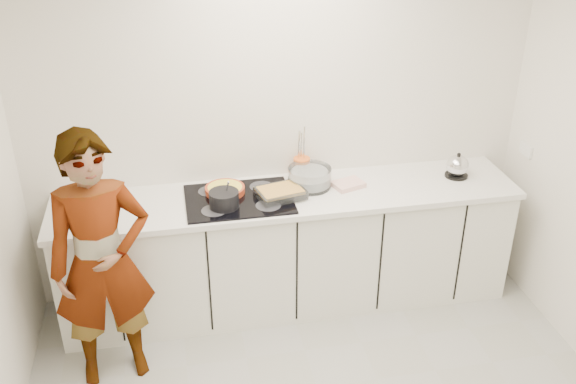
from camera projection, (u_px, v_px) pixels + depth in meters
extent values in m
cube|color=white|center=(280.00, 125.00, 4.53)|extent=(3.60, 0.00, 2.60)
cube|color=white|center=(526.00, 150.00, 4.71)|extent=(0.02, 0.15, 0.09)
cube|color=white|center=(289.00, 252.00, 4.66)|extent=(3.20, 0.58, 0.87)
cube|color=white|center=(289.00, 197.00, 4.45)|extent=(3.24, 0.64, 0.04)
cube|color=black|center=(239.00, 199.00, 4.36)|extent=(0.72, 0.54, 0.01)
cylinder|color=#A6371A|center=(225.00, 190.00, 4.41)|extent=(0.30, 0.30, 0.04)
cylinder|color=yellow|center=(225.00, 188.00, 4.41)|extent=(0.26, 0.26, 0.01)
cylinder|color=black|center=(224.00, 199.00, 4.22)|extent=(0.23, 0.23, 0.11)
cylinder|color=silver|center=(226.00, 191.00, 4.22)|extent=(0.05, 0.08, 0.17)
cube|color=silver|center=(280.00, 193.00, 4.36)|extent=(0.36, 0.29, 0.06)
cube|color=#F2AC50|center=(280.00, 190.00, 4.35)|extent=(0.32, 0.26, 0.02)
cylinder|color=silver|center=(310.00, 177.00, 4.51)|extent=(0.34, 0.34, 0.14)
cylinder|color=white|center=(309.00, 180.00, 4.52)|extent=(0.28, 0.28, 0.07)
cube|color=white|center=(348.00, 184.00, 4.53)|extent=(0.25, 0.21, 0.03)
cylinder|color=black|center=(456.00, 175.00, 4.67)|extent=(0.20, 0.20, 0.02)
sphere|color=silver|center=(457.00, 166.00, 4.64)|extent=(0.19, 0.19, 0.16)
sphere|color=black|center=(459.00, 155.00, 4.60)|extent=(0.03, 0.03, 0.03)
cylinder|color=orange|center=(302.00, 168.00, 4.64)|extent=(0.15, 0.15, 0.15)
imported|color=white|center=(102.00, 263.00, 3.82)|extent=(0.67, 0.49, 1.68)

